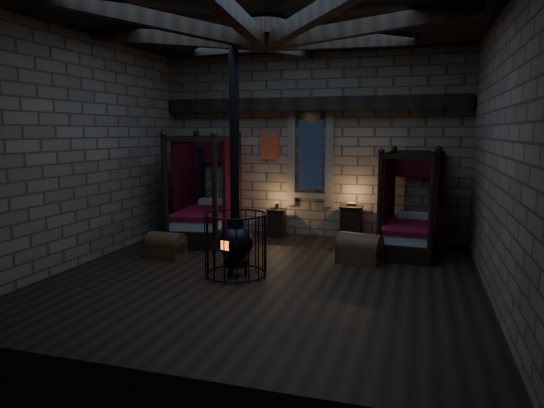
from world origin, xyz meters
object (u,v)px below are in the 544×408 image
(bed_left, at_px, (207,213))
(trunk_left, at_px, (166,246))
(bed_right, at_px, (409,227))
(stove, at_px, (236,239))
(trunk_right, at_px, (360,250))

(bed_left, relative_size, trunk_left, 3.23)
(trunk_left, bearing_deg, bed_right, 27.05)
(bed_left, height_order, trunk_left, bed_left)
(trunk_left, bearing_deg, stove, -18.21)
(bed_right, bearing_deg, bed_left, -175.17)
(bed_left, xyz_separation_m, trunk_right, (3.61, -1.12, -0.32))
(bed_left, bearing_deg, stove, -64.13)
(trunk_right, distance_m, stove, 2.42)
(trunk_left, distance_m, stove, 1.93)
(stove, bearing_deg, bed_left, 140.32)
(trunk_right, bearing_deg, trunk_left, -156.73)
(bed_left, xyz_separation_m, bed_right, (4.47, 0.04, -0.07))
(bed_right, distance_m, trunk_right, 1.47)
(trunk_right, xyz_separation_m, stove, (-1.92, -1.43, 0.38))
(bed_right, xyz_separation_m, trunk_right, (-0.86, -1.17, -0.25))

